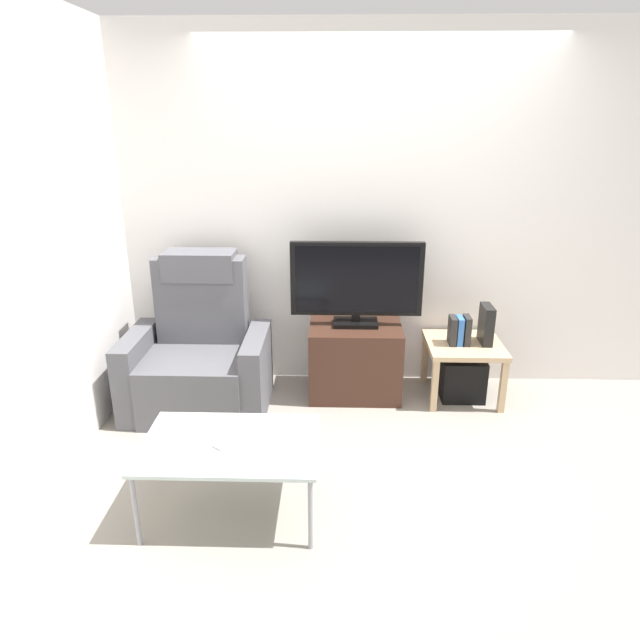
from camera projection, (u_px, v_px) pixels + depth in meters
The scene contains 14 objects.
ground_plane at pixel (378, 453), 3.52m from camera, with size 6.40×6.40×0.00m, color gray.
wall_back at pixel (374, 214), 4.14m from camera, with size 6.40×0.06×2.60m, color silver.
wall_side at pixel (46, 246), 3.13m from camera, with size 0.06×4.48×2.60m, color silver.
tv_stand at pixel (355, 360), 4.21m from camera, with size 0.67×0.49×0.54m.
television at pixel (357, 282), 4.02m from camera, with size 0.94×0.20×0.61m.
recliner_armchair at pixel (199, 356), 4.02m from camera, with size 0.98×0.78×1.08m.
side_table at pixel (464, 351), 4.13m from camera, with size 0.54×0.54×0.43m.
subwoofer_box at pixel (461, 377), 4.20m from camera, with size 0.31×0.31×0.31m, color black.
book_leftmost at pixel (452, 330), 4.06m from camera, with size 0.04×0.14×0.21m, color #262626.
book_middle at pixel (459, 331), 4.05m from camera, with size 0.04×0.13×0.20m, color #3366B2.
book_rightmost at pixel (467, 330), 4.05m from camera, with size 0.04×0.13×0.21m, color #262626.
game_console at pixel (486, 324), 4.06m from camera, with size 0.07×0.20×0.28m, color black.
coffee_table at pixel (231, 447), 2.89m from camera, with size 0.90×0.60×0.42m.
cell_phone at pixel (228, 442), 2.87m from camera, with size 0.07×0.15×0.01m, color #B7B7BC.
Camera 1 is at (-0.27, -3.04, 1.99)m, focal length 31.78 mm.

